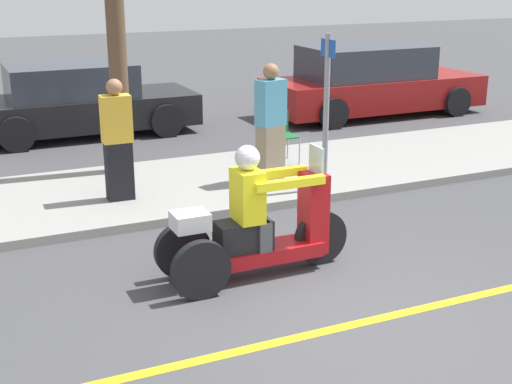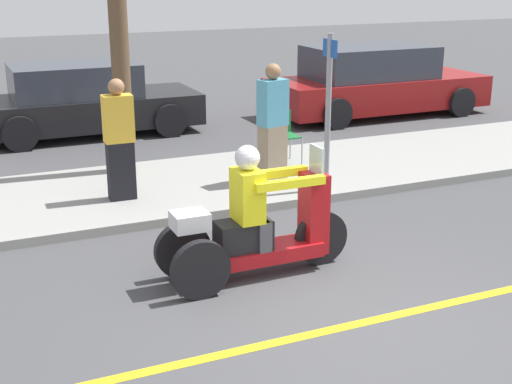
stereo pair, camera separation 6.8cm
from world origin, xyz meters
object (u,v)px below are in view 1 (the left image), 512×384
(motorcycle_trike, at_px, (255,229))
(spectator_near_curb, at_px, (118,142))
(tree_trunk, at_px, (118,66))
(street_sign, at_px, (326,107))
(parked_car_lot_center, at_px, (80,101))
(parked_car_lot_far, at_px, (371,82))
(spectator_end_of_line, at_px, (271,126))
(folding_chair_set_back, at_px, (279,131))

(motorcycle_trike, distance_m, spectator_near_curb, 2.96)
(tree_trunk, relative_size, street_sign, 1.48)
(parked_car_lot_center, relative_size, parked_car_lot_far, 0.89)
(parked_car_lot_far, xyz_separation_m, street_sign, (-3.87, -4.75, 0.60))
(motorcycle_trike, xyz_separation_m, tree_trunk, (-0.35, 4.22, 1.22))
(tree_trunk, bearing_deg, spectator_end_of_line, -38.38)
(motorcycle_trike, height_order, street_sign, street_sign)
(spectator_near_curb, height_order, parked_car_lot_far, spectator_near_curb)
(motorcycle_trike, height_order, folding_chair_set_back, motorcycle_trike)
(folding_chair_set_back, height_order, street_sign, street_sign)
(motorcycle_trike, distance_m, spectator_end_of_line, 3.17)
(motorcycle_trike, xyz_separation_m, spectator_near_curb, (-0.75, 2.84, 0.39))
(motorcycle_trike, xyz_separation_m, folding_chair_set_back, (2.09, 3.68, 0.10))
(motorcycle_trike, distance_m, parked_car_lot_far, 9.01)
(parked_car_lot_far, distance_m, tree_trunk, 6.83)
(spectator_near_curb, relative_size, folding_chair_set_back, 2.02)
(spectator_near_curb, relative_size, tree_trunk, 0.51)
(spectator_end_of_line, height_order, folding_chair_set_back, spectator_end_of_line)
(folding_chair_set_back, bearing_deg, motorcycle_trike, -119.59)
(spectator_end_of_line, height_order, parked_car_lot_center, spectator_end_of_line)
(parked_car_lot_center, distance_m, parked_car_lot_far, 6.27)
(parked_car_lot_far, height_order, tree_trunk, tree_trunk)
(tree_trunk, distance_m, street_sign, 3.23)
(tree_trunk, bearing_deg, folding_chair_set_back, -12.44)
(folding_chair_set_back, distance_m, street_sign, 1.76)
(parked_car_lot_center, bearing_deg, folding_chair_set_back, -57.21)
(parked_car_lot_far, relative_size, tree_trunk, 1.48)
(tree_trunk, bearing_deg, spectator_near_curb, -106.17)
(tree_trunk, bearing_deg, parked_car_lot_center, 90.05)
(motorcycle_trike, distance_m, tree_trunk, 4.41)
(parked_car_lot_center, distance_m, tree_trunk, 3.43)
(motorcycle_trike, height_order, parked_car_lot_center, motorcycle_trike)
(street_sign, bearing_deg, parked_car_lot_far, 50.82)
(tree_trunk, bearing_deg, parked_car_lot_far, 22.57)
(folding_chair_set_back, distance_m, tree_trunk, 2.74)
(spectator_near_curb, bearing_deg, parked_car_lot_center, 85.09)
(parked_car_lot_center, height_order, parked_car_lot_far, parked_car_lot_far)
(parked_car_lot_far, xyz_separation_m, tree_trunk, (-6.24, -2.59, 1.03))
(spectator_end_of_line, relative_size, parked_car_lot_center, 0.41)
(spectator_end_of_line, distance_m, folding_chair_set_back, 1.15)
(spectator_near_curb, relative_size, parked_car_lot_center, 0.39)
(parked_car_lot_far, height_order, street_sign, street_sign)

